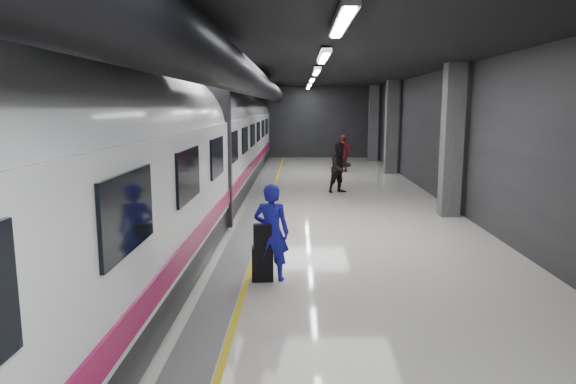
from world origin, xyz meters
TOP-DOWN VIEW (x-y plane):
  - ground at (0.00, 0.00)m, footprint 40.00×40.00m
  - platform_hall at (-0.29, 0.96)m, footprint 10.02×40.02m
  - train at (-3.25, -0.00)m, footprint 3.05×38.00m
  - traveler_main at (-0.48, -3.92)m, footprint 0.74×0.55m
  - suitcase_main at (-0.65, -3.98)m, footprint 0.42×0.28m
  - shoulder_bag at (-0.65, -4.00)m, footprint 0.36×0.23m
  - traveler_far_a at (1.62, 6.10)m, footprint 1.17×1.10m
  - traveler_far_b at (2.29, 12.64)m, footprint 1.17×0.74m
  - suitcase_far at (2.39, 14.36)m, footprint 0.37×0.28m

SIDE VIEW (x-z plane):
  - ground at x=0.00m, z-range 0.00..0.00m
  - suitcase_far at x=2.39m, z-range 0.00..0.48m
  - suitcase_main at x=-0.65m, z-range 0.00..0.65m
  - shoulder_bag at x=-0.65m, z-range 0.65..1.10m
  - traveler_far_b at x=2.29m, z-range 0.00..1.85m
  - traveler_main at x=-0.48m, z-range 0.00..1.85m
  - traveler_far_a at x=1.62m, z-range 0.00..1.93m
  - train at x=-3.25m, z-range 0.04..4.09m
  - platform_hall at x=-0.29m, z-range 1.28..5.79m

